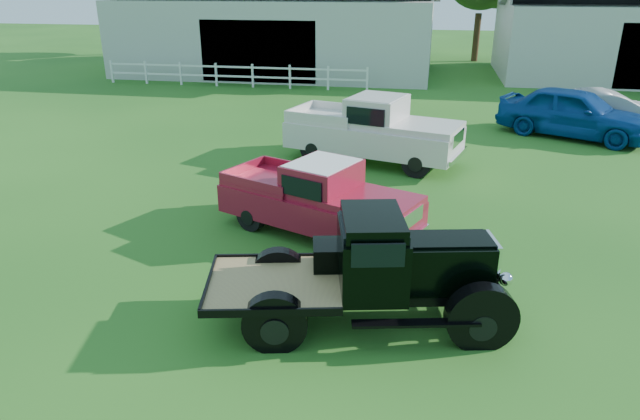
% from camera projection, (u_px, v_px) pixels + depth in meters
% --- Properties ---
extents(ground, '(120.00, 120.00, 0.00)m').
position_uv_depth(ground, '(297.00, 286.00, 10.47)').
color(ground, '#1F4F17').
extents(shed_left, '(18.80, 10.20, 5.60)m').
position_uv_depth(shed_left, '(281.00, 23.00, 34.32)').
color(shed_left, '#B1B2AD').
rests_on(shed_left, ground).
extents(fence_rail, '(14.20, 0.16, 1.20)m').
position_uv_depth(fence_rail, '(234.00, 75.00, 29.86)').
color(fence_rail, white).
rests_on(fence_rail, ground).
extents(vintage_flatbed, '(5.06, 2.88, 1.89)m').
position_uv_depth(vintage_flatbed, '(365.00, 269.00, 9.07)').
color(vintage_flatbed, black).
rests_on(vintage_flatbed, ground).
extents(red_pickup, '(4.90, 3.41, 1.67)m').
position_uv_depth(red_pickup, '(319.00, 198.00, 12.37)').
color(red_pickup, maroon).
rests_on(red_pickup, ground).
extents(white_pickup, '(5.77, 3.48, 1.98)m').
position_uv_depth(white_pickup, '(373.00, 130.00, 17.32)').
color(white_pickup, beige).
rests_on(white_pickup, ground).
extents(misc_car_blue, '(5.53, 4.22, 1.76)m').
position_uv_depth(misc_car_blue, '(574.00, 112.00, 20.14)').
color(misc_car_blue, navy).
rests_on(misc_car_blue, ground).
extents(misc_car_grey, '(4.52, 1.68, 1.48)m').
position_uv_depth(misc_car_grey, '(607.00, 111.00, 21.00)').
color(misc_car_grey, gray).
rests_on(misc_car_grey, ground).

